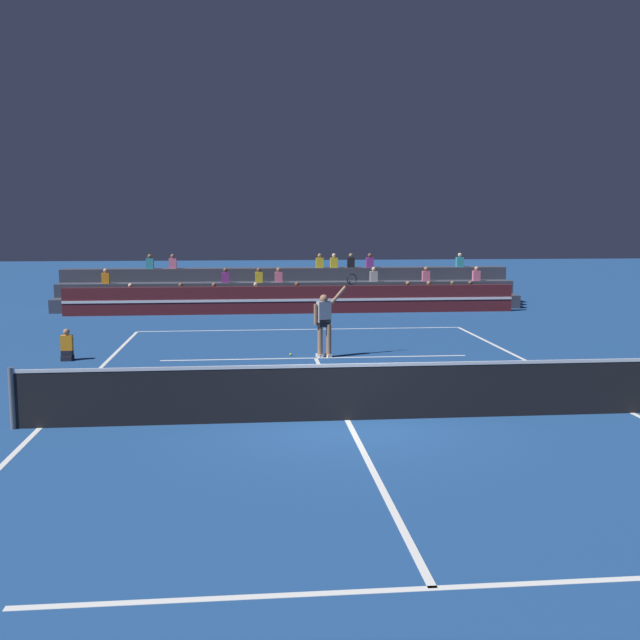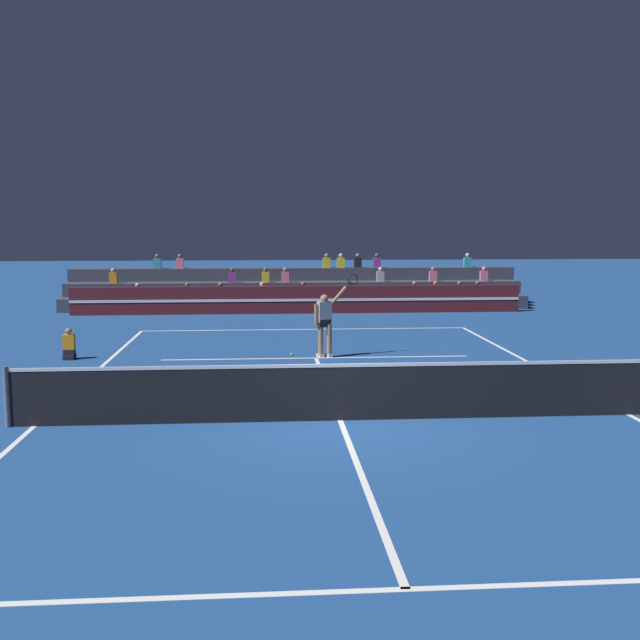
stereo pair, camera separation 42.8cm
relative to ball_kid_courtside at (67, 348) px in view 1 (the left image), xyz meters
name	(u,v)px [view 1 (the left image)]	position (x,y,z in m)	size (l,w,h in m)	color
ground_plane	(347,420)	(6.58, -6.74, -0.33)	(120.00, 120.00, 0.00)	navy
court_lines	(347,420)	(6.58, -6.74, -0.33)	(11.10, 23.90, 0.01)	white
tennis_net	(347,391)	(6.58, -6.74, 0.21)	(12.00, 0.10, 1.10)	slate
sponsor_banner_wall	(293,300)	(6.58, 9.74, 0.22)	(18.00, 0.26, 1.10)	#51191E
bleacher_stand	(290,292)	(6.59, 12.28, 0.32)	(19.49, 2.85, 2.28)	#383D4C
ball_kid_courtside	(67,348)	(0.00, 0.00, 0.00)	(0.30, 0.36, 0.84)	black
tennis_player	(325,321)	(6.84, -0.22, 0.65)	(1.27, 0.49, 2.31)	#9E7051
tennis_ball	(291,354)	(5.93, 0.12, -0.30)	(0.07, 0.07, 0.07)	#C6DB33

